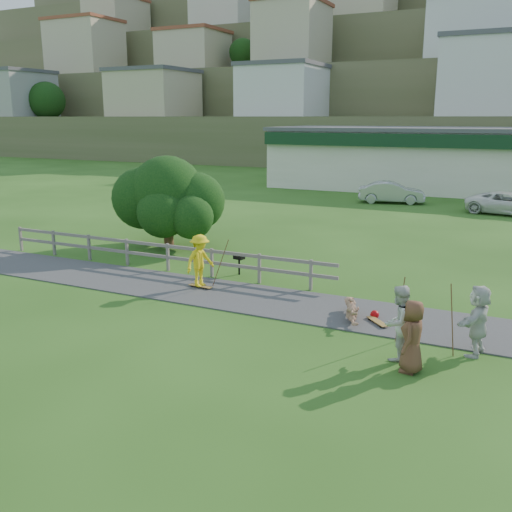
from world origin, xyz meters
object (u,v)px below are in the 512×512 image
object	(u,v)px
skater_fallen	(352,309)
bbq	(239,264)
skater_rider	(200,263)
tree	(168,212)
car_silver	(391,192)
car_white	(509,203)
spectator_c	(412,336)
spectator_a	(399,323)
spectator_d	(478,320)

from	to	relation	value
skater_fallen	bbq	distance (m)	6.16
skater_rider	tree	size ratio (longest dim) A/B	0.34
car_silver	bbq	distance (m)	21.46
skater_rider	car_white	xyz separation A→B (m)	(9.07, 21.94, -0.23)
skater_rider	car_silver	xyz separation A→B (m)	(1.37, 23.70, -0.18)
spectator_c	tree	bearing A→B (deg)	-121.13
car_white	bbq	bearing A→B (deg)	166.52
spectator_a	car_silver	distance (m)	27.47
spectator_a	tree	world-z (taller)	tree
car_silver	skater_rider	bearing A→B (deg)	163.15
spectator_a	skater_fallen	bearing A→B (deg)	-114.92
car_white	bbq	size ratio (longest dim) A/B	6.22
car_silver	bbq	world-z (taller)	car_silver
skater_rider	spectator_c	world-z (taller)	skater_rider
spectator_a	spectator_d	bearing A→B (deg)	150.11
car_silver	tree	size ratio (longest dim) A/B	0.83
skater_fallen	bbq	xyz separation A→B (m)	(-5.38, 3.00, 0.09)
skater_rider	bbq	bearing A→B (deg)	7.49
skater_fallen	spectator_d	bearing A→B (deg)	-37.92
spectator_c	spectator_d	size ratio (longest dim) A/B	0.96
skater_fallen	tree	size ratio (longest dim) A/B	0.32
car_silver	car_white	world-z (taller)	car_silver
spectator_d	bbq	bearing A→B (deg)	-102.53
car_silver	car_white	distance (m)	7.91
bbq	skater_fallen	bearing A→B (deg)	-20.04
car_silver	tree	xyz separation A→B (m)	(-6.21, -18.54, 0.90)
skater_rider	car_silver	distance (m)	23.74
spectator_a	car_silver	bearing A→B (deg)	-140.28
spectator_d	tree	distance (m)	15.86
tree	spectator_c	bearing A→B (deg)	-34.27
spectator_a	spectator_d	xyz separation A→B (m)	(1.75, 1.16, -0.04)
spectator_a	spectator_d	size ratio (longest dim) A/B	1.04
skater_fallen	car_silver	distance (m)	24.83
spectator_c	spectator_d	world-z (taller)	spectator_d
spectator_d	car_silver	xyz separation A→B (m)	(-7.98, 25.60, -0.17)
skater_fallen	bbq	size ratio (longest dim) A/B	2.16
skater_fallen	car_silver	world-z (taller)	car_silver
car_white	bbq	xyz separation A→B (m)	(-8.70, -19.67, -0.29)
spectator_d	spectator_a	bearing A→B (deg)	-44.16
car_white	tree	distance (m)	21.82
car_white	car_silver	bearing A→B (deg)	87.48
skater_rider	skater_fallen	xyz separation A→B (m)	(5.75, -0.74, -0.61)
skater_fallen	spectator_d	distance (m)	3.82
skater_rider	bbq	xyz separation A→B (m)	(0.37, 2.27, -0.52)
skater_fallen	spectator_a	xyz separation A→B (m)	(1.84, -2.32, 0.64)
spectator_a	spectator_c	distance (m)	0.73
skater_rider	skater_fallen	world-z (taller)	skater_rider
spectator_c	bbq	distance (m)	9.69
spectator_c	car_white	world-z (taller)	spectator_c
skater_fallen	tree	distance (m)	12.20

